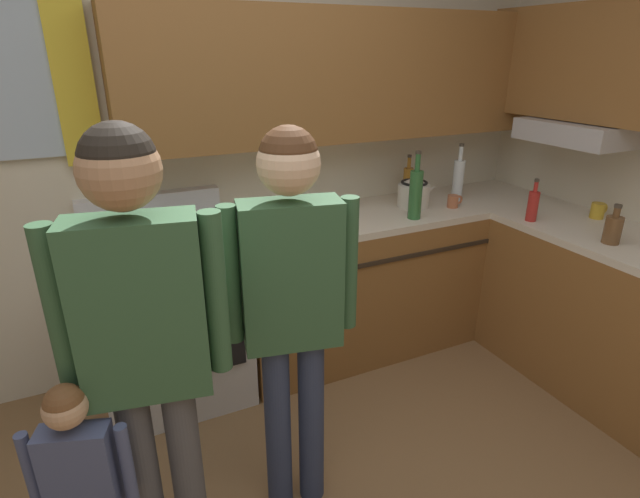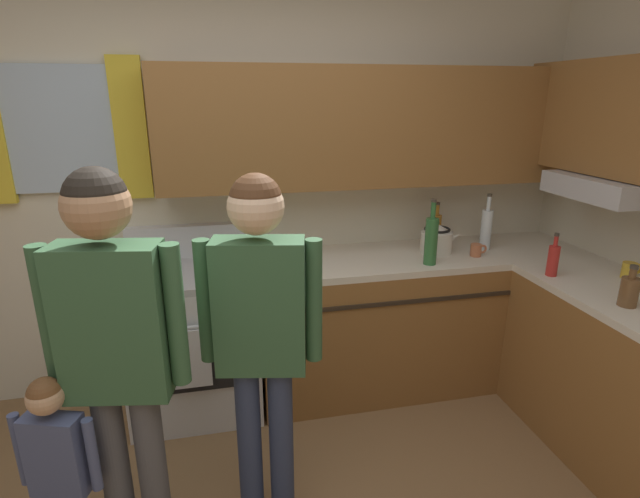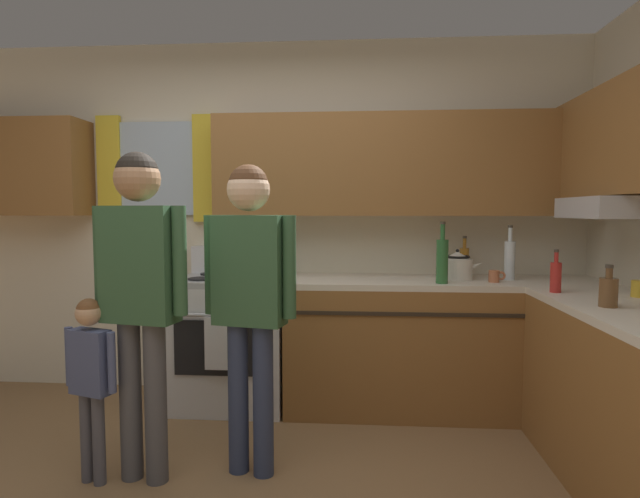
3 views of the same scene
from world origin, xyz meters
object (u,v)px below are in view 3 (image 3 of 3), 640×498
stove_oven (234,338)px  stovetop_kettle (457,265)px  cup_terracotta (495,276)px  adult_in_plaid (249,282)px  bottle_wine_green (442,260)px  mug_mustard_yellow (640,289)px  bottle_oil_amber (464,261)px  bottle_squat_brown (608,291)px  adult_holding_child (140,277)px  bottle_tall_clear (510,259)px  bottle_sauce_red (556,276)px  small_child (90,368)px

stove_oven → stovetop_kettle: 1.63m
cup_terracotta → adult_in_plaid: size_ratio=0.07×
bottle_wine_green → cup_terracotta: size_ratio=3.62×
adult_in_plaid → mug_mustard_yellow: bearing=8.3°
stove_oven → bottle_oil_amber: size_ratio=3.85×
bottle_squat_brown → stovetop_kettle: size_ratio=0.75×
stovetop_kettle → adult_holding_child: bearing=-148.7°
stove_oven → bottle_tall_clear: bearing=-0.0°
bottle_tall_clear → bottle_oil_amber: bearing=144.6°
bottle_tall_clear → cup_terracotta: bottle_tall_clear is taller
bottle_oil_amber → bottle_squat_brown: bottle_oil_amber is taller
bottle_squat_brown → bottle_wine_green: bearing=131.0°
bottle_oil_amber → adult_holding_child: (-1.83, -1.25, 0.03)m
bottle_squat_brown → cup_terracotta: (-0.32, 0.84, -0.04)m
bottle_tall_clear → bottle_wine_green: size_ratio=0.93×
adult_in_plaid → adult_holding_child: bearing=-168.5°
stovetop_kettle → adult_holding_child: adult_holding_child is taller
cup_terracotta → mug_mustard_yellow: 0.82m
bottle_tall_clear → bottle_sauce_red: bottle_tall_clear is taller
bottle_tall_clear → bottle_squat_brown: (0.19, -0.97, -0.06)m
bottle_tall_clear → bottle_wine_green: bottle_wine_green is taller
bottle_wine_green → mug_mustard_yellow: 1.08m
bottle_sauce_red → adult_holding_child: bearing=-166.2°
bottle_oil_amber → cup_terracotta: bearing=-66.5°
bottle_oil_amber → bottle_tall_clear: bearing=-35.4°
stove_oven → adult_in_plaid: bearing=-71.3°
bottle_tall_clear → cup_terracotta: size_ratio=3.37×
bottle_wine_green → bottle_sauce_red: bottle_wine_green is taller
bottle_tall_clear → small_child: 2.62m
bottle_sauce_red → mug_mustard_yellow: bottle_sauce_red is taller
bottle_sauce_red → small_child: bearing=-166.5°
stovetop_kettle → bottle_squat_brown: bearing=-61.1°
bottle_oil_amber → mug_mustard_yellow: size_ratio=2.38×
bottle_wine_green → adult_holding_child: adult_holding_child is taller
small_child → mug_mustard_yellow: bearing=9.1°
bottle_wine_green → mug_mustard_yellow: bottle_wine_green is taller
mug_mustard_yellow → adult_holding_child: size_ratio=0.07×
small_child → cup_terracotta: bearing=24.1°
bottle_squat_brown → mug_mustard_yellow: bearing=45.1°
bottle_tall_clear → adult_holding_child: bearing=-153.0°
stove_oven → cup_terracotta: 1.83m
mug_mustard_yellow → adult_holding_child: 2.62m
stovetop_kettle → stove_oven: bearing=179.9°
stovetop_kettle → bottle_oil_amber: bearing=66.0°
mug_mustard_yellow → stovetop_kettle: 1.07m
bottle_squat_brown → adult_in_plaid: size_ratio=0.13×
stovetop_kettle → bottle_sauce_red: bearing=-49.4°
mug_mustard_yellow → bottle_squat_brown: bearing=-134.9°
bottle_sauce_red → bottle_squat_brown: bearing=-79.3°
bottle_oil_amber → bottle_sauce_red: bottle_oil_amber is taller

